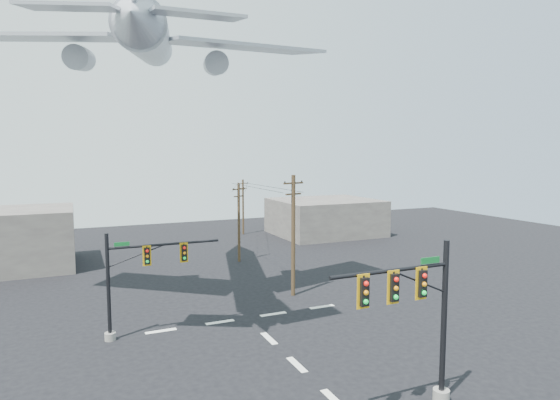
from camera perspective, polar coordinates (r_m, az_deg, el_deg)
name	(u,v)px	position (r m, az deg, el deg)	size (l,w,h in m)	color
ground	(334,400)	(24.13, 6.58, -23.02)	(120.00, 120.00, 0.00)	black
lane_markings	(287,355)	(28.36, 0.83, -18.38)	(14.00, 21.20, 0.01)	white
signal_mast_near	(419,317)	(22.40, 16.61, -13.55)	(6.46, 0.84, 7.66)	gray
signal_mast_far	(135,280)	(31.12, -17.31, -9.31)	(7.35, 0.74, 6.74)	gray
utility_pole_a	(293,233)	(37.90, 1.62, -4.05)	(1.94, 0.62, 9.87)	#45321D
utility_pole_b	(239,221)	(50.13, -5.04, -2.58)	(1.60, 0.76, 8.36)	#45321D
utility_pole_c	(243,206)	(67.04, -4.53, -0.70)	(1.61, 0.27, 7.87)	#45321D
power_lines	(249,187)	(51.79, -3.82, 1.65)	(7.58, 29.17, 0.96)	black
airliner	(149,41)	(38.19, -15.67, 18.20)	(26.82, 28.66, 7.56)	#A8ADB4
building_right	(325,217)	(67.43, 5.51, -2.06)	(14.00, 12.00, 5.00)	slate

